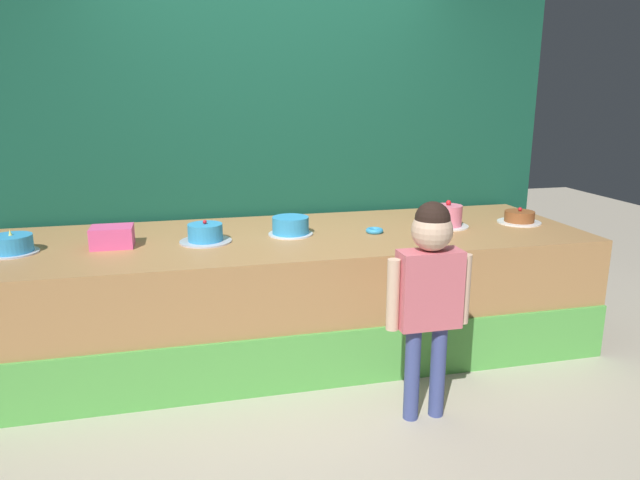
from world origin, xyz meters
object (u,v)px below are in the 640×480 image
object	(u,v)px
pink_box	(112,237)
cake_center	(291,226)
child_figure	(429,282)
cake_right	(448,217)
cake_far_right	(519,218)
cake_far_left	(12,245)
donut	(374,231)
cake_left	(205,234)

from	to	relation	value
pink_box	cake_center	world-z (taller)	pink_box
child_figure	pink_box	bearing A→B (deg)	148.11
cake_right	cake_far_right	distance (m)	0.54
cake_right	cake_far_left	bearing A→B (deg)	-179.15
donut	cake_right	bearing A→B (deg)	5.70
child_figure	donut	bearing A→B (deg)	87.84
donut	cake_left	xyz separation A→B (m)	(-1.08, 0.02, 0.04)
cake_far_left	cake_right	world-z (taller)	cake_right
donut	cake_center	xyz separation A→B (m)	(-0.54, 0.08, 0.04)
cake_left	cake_center	size ratio (longest dim) A/B	1.10
cake_center	cake_right	size ratio (longest dim) A/B	1.00
cake_far_right	cake_right	bearing A→B (deg)	178.95
cake_center	cake_right	bearing A→B (deg)	-1.34
child_figure	cake_far_right	bearing A→B (deg)	41.79
child_figure	cake_left	distance (m)	1.42
pink_box	donut	bearing A→B (deg)	-1.14
cake_center	cake_far_right	distance (m)	1.62
pink_box	cake_right	size ratio (longest dim) A/B	0.84
cake_far_right	cake_left	bearing A→B (deg)	-179.25
cake_far_left	pink_box	bearing A→B (deg)	1.96
cake_left	cake_right	size ratio (longest dim) A/B	1.11
child_figure	cake_far_right	world-z (taller)	child_figure
pink_box	cake_far_right	xyz separation A→B (m)	(2.69, 0.01, -0.02)
child_figure	cake_left	bearing A→B (deg)	137.13
cake_right	pink_box	bearing A→B (deg)	-179.42
cake_center	cake_far_right	xyz separation A→B (m)	(1.62, -0.04, -0.02)
pink_box	cake_far_left	distance (m)	0.54
child_figure	cake_far_right	distance (m)	1.49
pink_box	cake_far_left	bearing A→B (deg)	-178.04
cake_left	cake_center	bearing A→B (deg)	6.71
donut	cake_far_left	bearing A→B (deg)	179.64
donut	cake_left	world-z (taller)	cake_left
child_figure	pink_box	distance (m)	1.86
cake_far_left	cake_far_right	size ratio (longest dim) A/B	0.95
cake_left	cake_far_left	bearing A→B (deg)	-179.89
child_figure	donut	size ratio (longest dim) A/B	10.11
cake_center	cake_far_right	bearing A→B (deg)	-1.25
donut	cake_far_right	distance (m)	1.08
pink_box	cake_far_right	distance (m)	2.69
donut	cake_far_left	distance (m)	2.16
pink_box	cake_right	distance (m)	2.16
cake_far_right	cake_far_left	bearing A→B (deg)	-179.46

